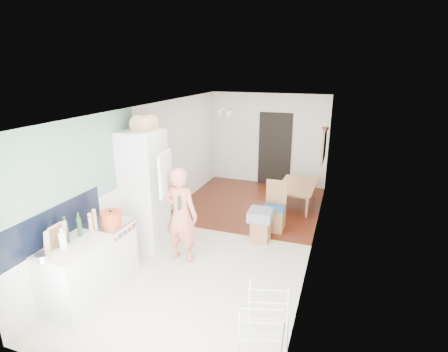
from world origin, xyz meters
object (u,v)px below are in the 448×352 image
Objects in this scene: person at (181,207)px; drying_rack at (264,333)px; dining_table at (298,197)px; stool at (261,230)px; dining_chair at (274,207)px.

person reaches higher than drying_rack.
dining_table and stool have the same top height.
person is at bearing -127.73° from dining_chair.
drying_rack is (0.73, -2.84, 0.23)m from stool.
person is 4.45× the size of stool.
dining_table is 1.24× the size of dining_chair.
dining_table is 4.87m from drying_rack.
person is 1.95× the size of dining_chair.
dining_chair reaches higher than dining_table.
person is 1.57× the size of dining_table.
dining_chair is at bearing 76.20° from stool.
dining_chair is at bearing 170.93° from dining_table.
drying_rack is at bearing -80.38° from dining_chair.
drying_rack is (1.84, -1.76, -0.52)m from person.
dining_table is 1.38× the size of drying_rack.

